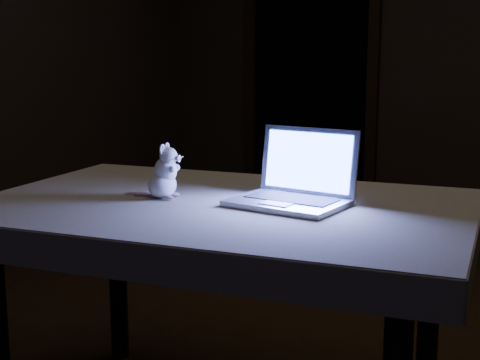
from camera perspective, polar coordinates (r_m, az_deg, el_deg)
The scene contains 6 objects.
back_wall at distance 4.99m, azimuth 17.88°, elevation 10.56°, with size 4.50×0.04×2.60m, color black.
doorway at distance 5.29m, azimuth 5.81°, elevation 8.43°, with size 1.06×0.36×2.13m, color black, non-canonical shape.
table at distance 2.32m, azimuth -1.41°, elevation -11.34°, with size 1.44×0.93×0.77m, color black, non-canonical shape.
tablecloth at distance 2.24m, azimuth -0.77°, elevation -2.96°, with size 1.55×1.03×0.10m, color #B8B295, non-canonical shape.
laptop at distance 2.13m, azimuth 3.92°, elevation 0.91°, with size 0.34×0.30×0.23m, color #A4A4A9, non-canonical shape.
plush_mouse at distance 2.26m, azimuth -6.42°, elevation 0.73°, with size 0.13×0.13×0.18m, color white, non-canonical shape.
Camera 1 is at (0.86, -2.41, 1.25)m, focal length 52.00 mm.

